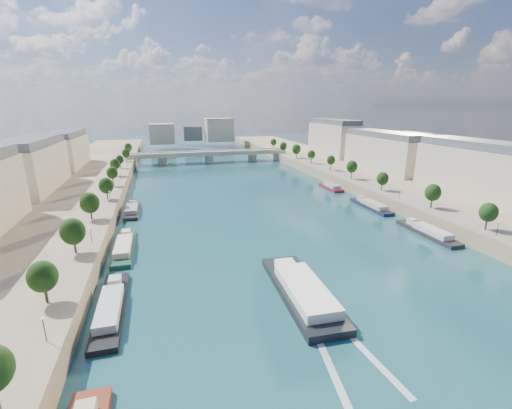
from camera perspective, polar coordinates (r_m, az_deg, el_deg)
ground at (r=131.39m, az=-0.08°, el=-1.18°), size 700.00×700.00×0.00m
quay_left at (r=131.73m, az=-31.85°, el=-2.52°), size 44.00×520.00×5.00m
quay_right at (r=164.81m, az=24.79°, el=1.81°), size 44.00×520.00×5.00m
pave_left at (r=127.51m, az=-25.57°, el=-0.99°), size 14.00×520.00×0.10m
pave_right at (r=154.99m, az=20.66°, el=2.41°), size 14.00×520.00×0.10m
trees_left at (r=127.73m, az=-24.84°, el=1.66°), size 4.80×268.80×8.26m
trees_right at (r=160.73m, az=18.19°, el=5.09°), size 4.80×268.80×8.26m
lamps_left at (r=116.53m, az=-24.31°, el=-0.95°), size 0.36×200.36×4.28m
lamps_right at (r=155.81m, az=18.35°, el=3.73°), size 0.36×200.36×4.28m
buildings_left at (r=143.93m, az=-36.41°, el=3.92°), size 16.00×226.00×23.20m
buildings_right at (r=179.71m, az=26.06°, el=7.30°), size 16.00×226.00×23.20m
skyline at (r=343.10m, az=-9.79°, el=11.89°), size 79.00×42.00×22.00m
bridge at (r=247.39m, az=-7.86°, el=8.13°), size 112.00×12.00×8.15m
tour_barge at (r=75.88m, az=7.60°, el=-14.03°), size 10.31×31.87×4.28m
wake at (r=64.44m, az=13.78°, el=-21.89°), size 10.76×26.01×0.04m
moored_barges_left at (r=88.76m, az=-21.97°, el=-10.73°), size 5.00×124.06×3.60m
moored_barges_right at (r=121.22m, az=26.46°, el=-4.05°), size 5.00×161.13×3.60m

